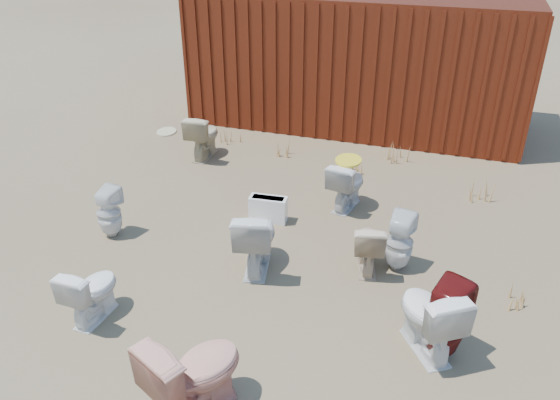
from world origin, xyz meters
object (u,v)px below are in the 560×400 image
(toilet_front_a, at_px, (91,291))
(toilet_back_beige_left, at_px, (203,136))
(toilet_front_pink, at_px, (195,373))
(shipping_container, at_px, (358,59))
(toilet_front_maroon, at_px, (445,321))
(toilet_back_a, at_px, (109,213))
(toilet_back_yellowlid, at_px, (347,184))
(toilet_back_beige_right, at_px, (368,245))
(toilet_front_e, at_px, (428,317))
(toilet_back_e, at_px, (399,242))
(toilet_front_c, at_px, (256,238))
(loose_tank, at_px, (268,209))

(toilet_front_a, distance_m, toilet_back_beige_left, 4.13)
(toilet_front_pink, bearing_deg, shipping_container, -63.42)
(toilet_front_maroon, distance_m, toilet_back_a, 4.25)
(shipping_container, distance_m, toilet_back_beige_left, 3.39)
(toilet_front_pink, relative_size, toilet_back_yellowlid, 1.22)
(toilet_back_beige_left, distance_m, toilet_back_beige_right, 3.95)
(shipping_container, height_order, toilet_back_yellowlid, shipping_container)
(toilet_front_e, height_order, toilet_back_beige_right, toilet_front_e)
(toilet_front_a, relative_size, toilet_back_beige_right, 1.02)
(shipping_container, relative_size, toilet_front_maroon, 7.35)
(shipping_container, height_order, toilet_back_e, shipping_container)
(toilet_back_beige_left, bearing_deg, toilet_front_e, 136.28)
(toilet_front_c, xyz_separation_m, toilet_back_beige_left, (-1.98, 2.71, -0.03))
(toilet_front_c, bearing_deg, toilet_back_yellowlid, -123.86)
(toilet_front_pink, distance_m, toilet_back_beige_right, 2.67)
(toilet_front_c, relative_size, toilet_back_beige_right, 1.26)
(shipping_container, bearing_deg, toilet_back_beige_left, -128.14)
(toilet_front_a, height_order, toilet_back_e, toilet_back_e)
(toilet_front_a, bearing_deg, toilet_back_e, -144.26)
(toilet_front_maroon, relative_size, toilet_back_beige_left, 1.08)
(shipping_container, bearing_deg, toilet_back_a, -111.56)
(toilet_back_beige_right, bearing_deg, toilet_back_e, -174.83)
(toilet_front_c, relative_size, toilet_back_beige_left, 1.07)
(toilet_back_e, bearing_deg, toilet_front_c, 26.19)
(toilet_back_a, xyz_separation_m, toilet_back_beige_right, (3.24, 0.34, -0.02))
(toilet_front_pink, bearing_deg, loose_tank, -55.96)
(toilet_front_a, height_order, toilet_front_e, toilet_front_e)
(toilet_back_beige_left, bearing_deg, loose_tank, 133.74)
(toilet_back_yellowlid, relative_size, loose_tank, 1.41)
(toilet_front_e, xyz_separation_m, toilet_back_a, (-4.02, 0.79, -0.05))
(toilet_back_yellowlid, height_order, toilet_back_e, toilet_back_e)
(toilet_front_c, relative_size, toilet_back_a, 1.20)
(toilet_front_e, bearing_deg, toilet_front_c, -54.50)
(toilet_front_maroon, relative_size, toilet_back_e, 1.14)
(toilet_front_a, distance_m, toilet_back_yellowlid, 3.68)
(toilet_front_pink, height_order, toilet_back_a, toilet_front_pink)
(toilet_front_c, height_order, toilet_back_e, toilet_front_c)
(loose_tank, bearing_deg, toilet_front_e, -43.79)
(toilet_front_a, distance_m, toilet_back_e, 3.39)
(toilet_front_maroon, distance_m, toilet_back_beige_right, 1.49)
(loose_tank, bearing_deg, toilet_front_maroon, -42.43)
(toilet_front_e, height_order, toilet_back_a, toilet_front_e)
(shipping_container, distance_m, toilet_front_maroon, 6.47)
(toilet_back_beige_right, relative_size, toilet_back_e, 0.89)
(toilet_front_c, xyz_separation_m, toilet_back_a, (-2.01, 0.06, -0.07))
(toilet_back_yellowlid, height_order, loose_tank, toilet_back_yellowlid)
(toilet_front_e, relative_size, loose_tank, 1.55)
(toilet_back_a, bearing_deg, toilet_back_beige_right, -169.56)
(toilet_back_a, bearing_deg, toilet_front_a, 122.42)
(toilet_back_e, bearing_deg, toilet_front_pink, 71.85)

